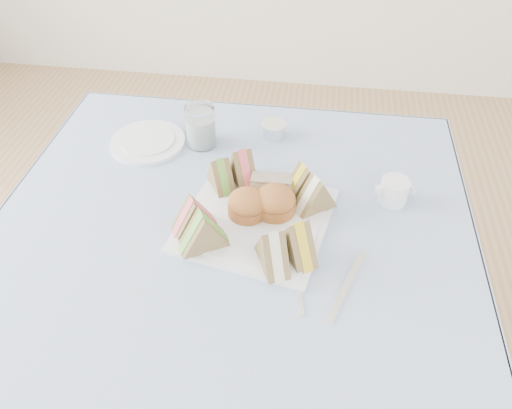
# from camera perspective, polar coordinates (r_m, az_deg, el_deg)

# --- Properties ---
(floor) EXTENTS (4.00, 4.00, 0.00)m
(floor) POSITION_cam_1_polar(r_m,az_deg,el_deg) (1.66, -2.12, -21.64)
(floor) COLOR #9E7751
(floor) RESTS_ON ground
(table) EXTENTS (0.90, 0.90, 0.74)m
(table) POSITION_cam_1_polar(r_m,az_deg,el_deg) (1.33, -2.53, -14.72)
(table) COLOR brown
(table) RESTS_ON floor
(tablecloth) EXTENTS (1.02, 1.02, 0.01)m
(tablecloth) POSITION_cam_1_polar(r_m,az_deg,el_deg) (1.04, -3.15, -3.56)
(tablecloth) COLOR #919DC3
(tablecloth) RESTS_ON table
(serving_plate) EXTENTS (0.35, 0.35, 0.01)m
(serving_plate) POSITION_cam_1_polar(r_m,az_deg,el_deg) (1.06, -0.00, -1.75)
(serving_plate) COLOR silver
(serving_plate) RESTS_ON tablecloth
(sandwich_fl_a) EXTENTS (0.10, 0.09, 0.08)m
(sandwich_fl_a) POSITION_cam_1_polar(r_m,az_deg,el_deg) (1.01, -7.14, -1.07)
(sandwich_fl_a) COLOR olive
(sandwich_fl_a) RESTS_ON serving_plate
(sandwich_fl_b) EXTENTS (0.11, 0.09, 0.09)m
(sandwich_fl_b) POSITION_cam_1_polar(r_m,az_deg,el_deg) (0.97, -6.07, -2.89)
(sandwich_fl_b) COLOR olive
(sandwich_fl_b) RESTS_ON serving_plate
(sandwich_fr_a) EXTENTS (0.09, 0.11, 0.09)m
(sandwich_fr_a) POSITION_cam_1_polar(r_m,az_deg,el_deg) (0.95, 4.74, -3.93)
(sandwich_fr_a) COLOR olive
(sandwich_fr_a) RESTS_ON serving_plate
(sandwich_fr_b) EXTENTS (0.08, 0.11, 0.09)m
(sandwich_fr_b) POSITION_cam_1_polar(r_m,az_deg,el_deg) (0.93, 1.92, -5.00)
(sandwich_fr_b) COLOR olive
(sandwich_fr_b) RESTS_ON serving_plate
(sandwich_bl_a) EXTENTS (0.08, 0.10, 0.08)m
(sandwich_bl_a) POSITION_cam_1_polar(r_m,az_deg,el_deg) (1.11, -4.08, 3.64)
(sandwich_bl_a) COLOR olive
(sandwich_bl_a) RESTS_ON serving_plate
(sandwich_bl_b) EXTENTS (0.09, 0.11, 0.09)m
(sandwich_bl_b) POSITION_cam_1_polar(r_m,az_deg,el_deg) (1.12, -1.60, 4.53)
(sandwich_bl_b) COLOR olive
(sandwich_bl_b) RESTS_ON serving_plate
(sandwich_br_a) EXTENTS (0.10, 0.09, 0.08)m
(sandwich_br_a) POSITION_cam_1_polar(r_m,az_deg,el_deg) (1.05, 6.83, 1.30)
(sandwich_br_a) COLOR olive
(sandwich_br_a) RESTS_ON serving_plate
(sandwich_br_b) EXTENTS (0.10, 0.09, 0.08)m
(sandwich_br_b) POSITION_cam_1_polar(r_m,az_deg,el_deg) (1.09, 5.41, 2.87)
(sandwich_br_b) COLOR olive
(sandwich_br_b) RESTS_ON serving_plate
(scone_left) EXTENTS (0.10, 0.10, 0.06)m
(scone_left) POSITION_cam_1_polar(r_m,az_deg,el_deg) (1.04, -1.00, 0.05)
(scone_left) COLOR #AA542B
(scone_left) RESTS_ON serving_plate
(scone_right) EXTENTS (0.10, 0.10, 0.06)m
(scone_right) POSITION_cam_1_polar(r_m,az_deg,el_deg) (1.05, 2.20, 0.37)
(scone_right) COLOR #AA542B
(scone_right) RESTS_ON serving_plate
(pastry_slice) EXTENTS (0.09, 0.04, 0.04)m
(pastry_slice) POSITION_cam_1_polar(r_m,az_deg,el_deg) (1.10, 1.80, 2.28)
(pastry_slice) COLOR beige
(pastry_slice) RESTS_ON serving_plate
(side_plate) EXTENTS (0.22, 0.22, 0.01)m
(side_plate) POSITION_cam_1_polar(r_m,az_deg,el_deg) (1.30, -12.26, 6.99)
(side_plate) COLOR silver
(side_plate) RESTS_ON tablecloth
(water_glass) EXTENTS (0.09, 0.09, 0.11)m
(water_glass) POSITION_cam_1_polar(r_m,az_deg,el_deg) (1.25, -6.35, 8.89)
(water_glass) COLOR white
(water_glass) RESTS_ON tablecloth
(tea_strainer) EXTENTS (0.08, 0.08, 0.04)m
(tea_strainer) POSITION_cam_1_polar(r_m,az_deg,el_deg) (1.29, 2.03, 8.41)
(tea_strainer) COLOR silver
(tea_strainer) RESTS_ON tablecloth
(knife) EXTENTS (0.08, 0.18, 0.00)m
(knife) POSITION_cam_1_polar(r_m,az_deg,el_deg) (0.96, 10.35, -9.12)
(knife) COLOR silver
(knife) RESTS_ON tablecloth
(fork) EXTENTS (0.04, 0.17, 0.00)m
(fork) POSITION_cam_1_polar(r_m,az_deg,el_deg) (0.96, 4.67, -8.46)
(fork) COLOR silver
(fork) RESTS_ON tablecloth
(creamer_jug) EXTENTS (0.08, 0.08, 0.06)m
(creamer_jug) POSITION_cam_1_polar(r_m,az_deg,el_deg) (1.13, 15.48, 1.50)
(creamer_jug) COLOR silver
(creamer_jug) RESTS_ON tablecloth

